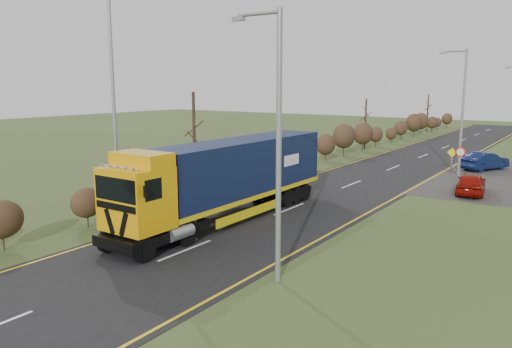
{
  "coord_description": "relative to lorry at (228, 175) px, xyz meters",
  "views": [
    {
      "loc": [
        12.91,
        -17.92,
        6.46
      ],
      "look_at": [
        -1.25,
        2.74,
        1.96
      ],
      "focal_mm": 35.0,
      "sensor_mm": 36.0,
      "label": 1
    }
  ],
  "objects": [
    {
      "name": "ground",
      "position": [
        1.35,
        -0.54,
        -2.22
      ],
      "size": [
        160.0,
        160.0,
        0.0
      ],
      "primitive_type": "plane",
      "color": "#384D21",
      "rests_on": "ground"
    },
    {
      "name": "road",
      "position": [
        1.35,
        9.46,
        -2.21
      ],
      "size": [
        8.0,
        120.0,
        0.02
      ],
      "primitive_type": "cube",
      "color": "black",
      "rests_on": "ground"
    },
    {
      "name": "car_red_hatchback",
      "position": [
        8.37,
        12.8,
        -1.56
      ],
      "size": [
        2.1,
        4.05,
        1.32
      ],
      "primitive_type": "imported",
      "rotation": [
        0.0,
        0.0,
        3.29
      ],
      "color": "maroon",
      "rests_on": "ground"
    },
    {
      "name": "speed_sign",
      "position": [
        6.95,
        16.17,
        -0.55
      ],
      "size": [
        0.66,
        0.1,
        2.39
      ],
      "color": "gray",
      "rests_on": "ground"
    },
    {
      "name": "lorry",
      "position": [
        0.0,
        0.0,
        0.0
      ],
      "size": [
        2.74,
        14.05,
        3.91
      ],
      "rotation": [
        0.0,
        0.0,
        -0.01
      ],
      "color": "black",
      "rests_on": "ground"
    },
    {
      "name": "left_pole",
      "position": [
        -3.85,
        -3.4,
        3.52
      ],
      "size": [
        0.16,
        0.16,
        11.49
      ],
      "primitive_type": "cylinder",
      "color": "gray",
      "rests_on": "ground"
    },
    {
      "name": "streetlight_mid",
      "position": [
        6.25,
        18.68,
        2.66
      ],
      "size": [
        1.89,
        0.18,
        8.88
      ],
      "color": "gray",
      "rests_on": "ground"
    },
    {
      "name": "warning_board",
      "position": [
        5.55,
        20.0,
        -1.11
      ],
      "size": [
        0.7,
        0.11,
        1.84
      ],
      "color": "gray",
      "rests_on": "ground"
    },
    {
      "name": "layby",
      "position": [
        7.85,
        19.46,
        -2.21
      ],
      "size": [
        6.0,
        18.0,
        0.02
      ],
      "primitive_type": "cube",
      "color": "#2C2927",
      "rests_on": "ground"
    },
    {
      "name": "lane_markings",
      "position": [
        1.35,
        9.15,
        -2.19
      ],
      "size": [
        7.52,
        116.0,
        0.01
      ],
      "color": "gold",
      "rests_on": "road"
    },
    {
      "name": "streetlight_near",
      "position": [
        5.84,
        -5.05,
        2.61
      ],
      "size": [
        1.87,
        0.18,
        8.79
      ],
      "color": "gray",
      "rests_on": "ground"
    },
    {
      "name": "car_blue_sedan",
      "position": [
        7.39,
        22.45,
        -1.53
      ],
      "size": [
        3.13,
        4.4,
        1.38
      ],
      "primitive_type": "imported",
      "rotation": [
        0.0,
        0.0,
        2.69
      ],
      "color": "#091235",
      "rests_on": "ground"
    },
    {
      "name": "hedgerow",
      "position": [
        -4.65,
        7.35,
        -0.6
      ],
      "size": [
        2.24,
        102.04,
        6.05
      ],
      "color": "#322116",
      "rests_on": "ground"
    }
  ]
}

